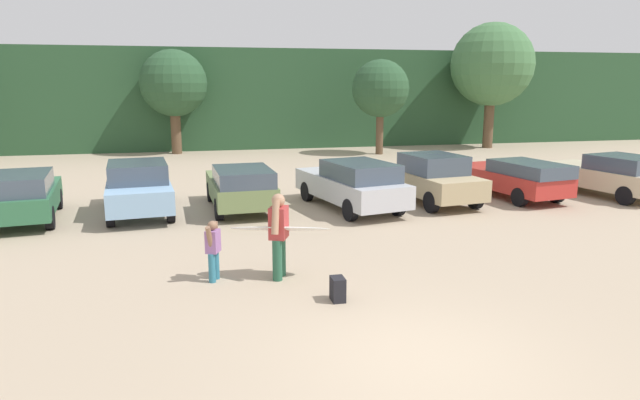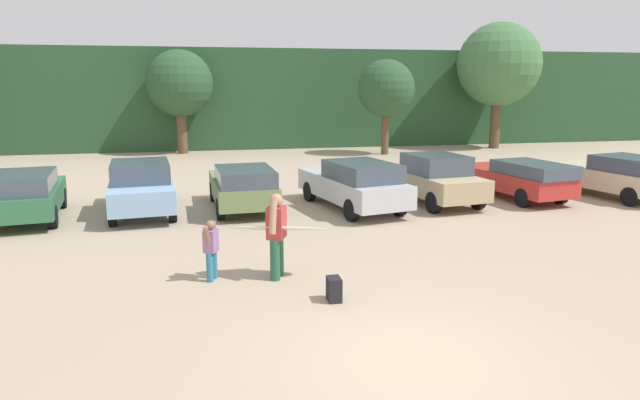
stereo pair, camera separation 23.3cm
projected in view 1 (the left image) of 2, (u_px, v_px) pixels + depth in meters
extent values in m
plane|color=tan|center=(421.00, 359.00, 8.12)|extent=(120.00, 120.00, 0.00)
cube|color=#284C2D|center=(236.00, 97.00, 39.00)|extent=(108.00, 12.00, 6.04)
cylinder|color=brown|center=(176.00, 133.00, 31.84)|extent=(0.57, 0.57, 2.40)
sphere|color=#284C2D|center=(173.00, 83.00, 31.27)|extent=(3.73, 3.73, 3.73)
cylinder|color=brown|center=(380.00, 134.00, 31.62)|extent=(0.42, 0.42, 2.33)
sphere|color=#284C2D|center=(381.00, 88.00, 31.11)|extent=(3.20, 3.20, 3.20)
cylinder|color=brown|center=(488.00, 124.00, 34.74)|extent=(0.62, 0.62, 2.96)
sphere|color=#427042|center=(492.00, 64.00, 34.00)|extent=(5.02, 5.02, 5.02)
cube|color=#2D6642|center=(20.00, 199.00, 16.22)|extent=(2.46, 4.37, 0.63)
cube|color=#3F4C5B|center=(15.00, 183.00, 15.53)|extent=(2.09, 2.70, 0.52)
cylinder|color=black|center=(58.00, 199.00, 17.85)|extent=(0.30, 0.67, 0.65)
cylinder|color=black|center=(50.00, 218.00, 15.33)|extent=(0.30, 0.67, 0.65)
cube|color=#84ADD1|center=(139.00, 191.00, 17.18)|extent=(2.30, 4.77, 0.68)
cube|color=#3F4C5B|center=(138.00, 172.00, 16.88)|extent=(1.90, 2.38, 0.58)
cylinder|color=black|center=(112.00, 194.00, 18.40)|extent=(0.29, 0.74, 0.72)
cylinder|color=black|center=(164.00, 191.00, 18.92)|extent=(0.29, 0.74, 0.72)
cylinder|color=black|center=(110.00, 214.00, 15.58)|extent=(0.29, 0.74, 0.72)
cylinder|color=black|center=(171.00, 210.00, 16.10)|extent=(0.29, 0.74, 0.72)
cube|color=#6B7F4C|center=(240.00, 189.00, 17.80)|extent=(1.99, 4.34, 0.64)
cube|color=#3F4C5B|center=(243.00, 176.00, 16.83)|extent=(1.76, 2.48, 0.47)
cylinder|color=black|center=(211.00, 192.00, 18.98)|extent=(0.25, 0.67, 0.66)
cylinder|color=black|center=(258.00, 190.00, 19.40)|extent=(0.25, 0.67, 0.66)
cylinder|color=black|center=(219.00, 209.00, 16.33)|extent=(0.25, 0.67, 0.66)
cylinder|color=black|center=(273.00, 206.00, 16.76)|extent=(0.25, 0.67, 0.66)
cube|color=silver|center=(350.00, 187.00, 17.92)|extent=(2.77, 5.04, 0.70)
cube|color=#3F4C5B|center=(360.00, 171.00, 17.21)|extent=(2.14, 2.73, 0.54)
cylinder|color=black|center=(307.00, 191.00, 19.05)|extent=(0.35, 0.69, 0.66)
cylinder|color=black|center=(349.00, 188.00, 19.72)|extent=(0.35, 0.69, 0.66)
cylinder|color=black|center=(350.00, 210.00, 16.26)|extent=(0.35, 0.69, 0.66)
cylinder|color=black|center=(398.00, 205.00, 16.93)|extent=(0.35, 0.69, 0.66)
cube|color=tan|center=(431.00, 183.00, 18.73)|extent=(2.32, 4.27, 0.69)
cube|color=#3F4C5B|center=(433.00, 164.00, 18.55)|extent=(1.91, 2.20, 0.62)
cylinder|color=black|center=(391.00, 187.00, 19.76)|extent=(0.31, 0.70, 0.67)
cylinder|color=black|center=(431.00, 185.00, 20.31)|extent=(0.31, 0.70, 0.67)
cylinder|color=black|center=(431.00, 202.00, 17.30)|extent=(0.31, 0.70, 0.67)
cylinder|color=black|center=(475.00, 198.00, 17.85)|extent=(0.31, 0.70, 0.67)
cube|color=#B72D28|center=(508.00, 179.00, 19.80)|extent=(2.42, 4.84, 0.62)
cube|color=#3F4C5B|center=(530.00, 169.00, 18.73)|extent=(1.97, 2.85, 0.43)
cylinder|color=black|center=(463.00, 182.00, 20.97)|extent=(0.31, 0.65, 0.62)
cylinder|color=black|center=(496.00, 180.00, 21.53)|extent=(0.31, 0.65, 0.62)
cylinder|color=black|center=(520.00, 197.00, 18.20)|extent=(0.31, 0.65, 0.62)
cylinder|color=black|center=(556.00, 194.00, 18.76)|extent=(0.31, 0.65, 0.62)
cube|color=beige|center=(606.00, 177.00, 19.98)|extent=(2.82, 4.77, 0.67)
cube|color=#3F4C5B|center=(626.00, 163.00, 19.23)|extent=(2.18, 2.44, 0.51)
cylinder|color=black|center=(555.00, 182.00, 21.00)|extent=(0.35, 0.67, 0.64)
cylinder|color=black|center=(587.00, 179.00, 21.72)|extent=(0.35, 0.67, 0.64)
cylinder|color=black|center=(626.00, 196.00, 18.38)|extent=(0.35, 0.67, 0.64)
cylinder|color=#26593F|center=(277.00, 260.00, 11.31)|extent=(0.20, 0.20, 0.85)
cylinder|color=#26593F|center=(281.00, 256.00, 11.60)|extent=(0.20, 0.20, 0.85)
cube|color=#B23838|center=(279.00, 223.00, 11.30)|extent=(0.47, 0.53, 0.65)
sphere|color=tan|center=(278.00, 200.00, 11.21)|extent=(0.27, 0.27, 0.27)
cylinder|color=tan|center=(275.00, 217.00, 11.04)|extent=(0.25, 0.33, 0.70)
cylinder|color=tan|center=(281.00, 212.00, 11.50)|extent=(0.27, 0.38, 0.70)
cylinder|color=teal|center=(212.00, 268.00, 11.22)|extent=(0.14, 0.14, 0.60)
cylinder|color=teal|center=(216.00, 265.00, 11.42)|extent=(0.14, 0.14, 0.60)
cube|color=#9966A5|center=(213.00, 241.00, 11.21)|extent=(0.33, 0.37, 0.46)
sphere|color=#8C664C|center=(212.00, 225.00, 11.15)|extent=(0.19, 0.19, 0.19)
cylinder|color=#8C664C|center=(210.00, 238.00, 11.02)|extent=(0.20, 0.28, 0.49)
cylinder|color=#8C664C|center=(216.00, 233.00, 11.35)|extent=(0.14, 0.14, 0.49)
ellipsoid|color=white|center=(280.00, 229.00, 11.38)|extent=(2.15, 1.09, 0.26)
cube|color=black|center=(338.00, 289.00, 10.27)|extent=(0.24, 0.34, 0.45)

